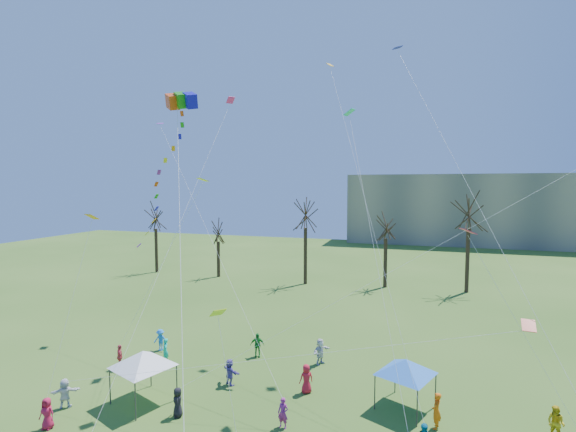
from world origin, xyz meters
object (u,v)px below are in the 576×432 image
(distant_building, at_px, (492,210))
(canopy_tent_white, at_px, (143,359))
(canopy_tent_blue, at_px, (406,367))
(big_box_kite, at_px, (166,182))

(distant_building, distance_m, canopy_tent_white, 82.35)
(distant_building, xyz_separation_m, canopy_tent_blue, (-16.50, -72.40, -5.10))
(canopy_tent_white, bearing_deg, canopy_tent_blue, 14.77)
(big_box_kite, distance_m, canopy_tent_white, 10.22)
(distant_building, bearing_deg, big_box_kite, -111.07)
(distant_building, bearing_deg, canopy_tent_white, -112.06)
(distant_building, distance_m, canopy_tent_blue, 74.43)
(canopy_tent_white, bearing_deg, distant_building, 67.94)
(canopy_tent_white, bearing_deg, big_box_kite, 9.78)
(canopy_tent_white, xyz_separation_m, canopy_tent_blue, (14.37, 3.79, -0.17))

